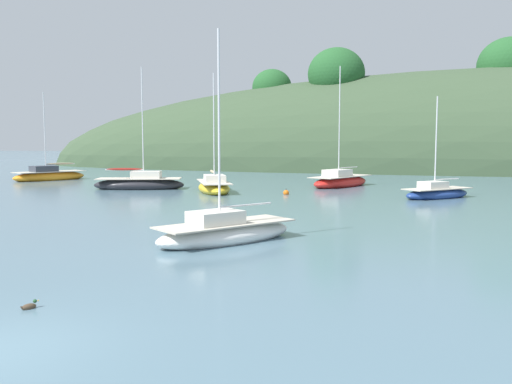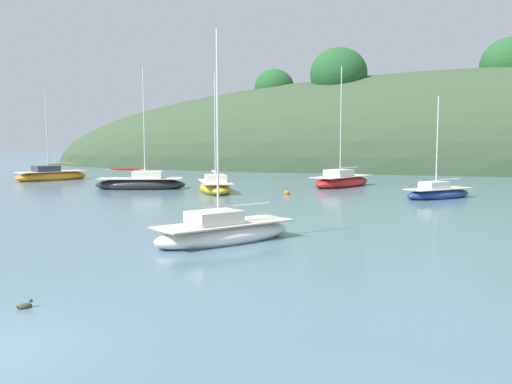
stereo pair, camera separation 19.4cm
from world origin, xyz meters
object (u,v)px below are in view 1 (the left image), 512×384
sailboat_cream_ketch (225,232)px  duck_lone_left (29,307)px  sailboat_blue_center (140,184)px  sailboat_orange_cutter (214,187)px  sailboat_black_sloop (49,176)px  mooring_buoy_outer (286,193)px  sailboat_grey_yawl (437,193)px  sailboat_white_near (340,181)px

sailboat_cream_ketch → duck_lone_left: bearing=-101.4°
sailboat_blue_center → sailboat_cream_ketch: 25.34m
sailboat_orange_cutter → duck_lone_left: size_ratio=23.73×
sailboat_black_sloop → mooring_buoy_outer: (26.65, -8.77, -0.33)m
sailboat_black_sloop → sailboat_grey_yawl: bearing=-12.9°
sailboat_white_near → duck_lone_left: size_ratio=26.96×
sailboat_grey_yawl → duck_lone_left: size_ratio=18.25×
sailboat_grey_yawl → mooring_buoy_outer: size_ratio=13.47×
mooring_buoy_outer → duck_lone_left: (-0.48, -28.60, -0.07)m
sailboat_orange_cutter → sailboat_cream_ketch: size_ratio=1.12×
sailboat_white_near → sailboat_black_sloop: bearing=179.5°
mooring_buoy_outer → sailboat_cream_ketch: bearing=-85.9°
sailboat_blue_center → duck_lone_left: (12.36, -30.25, -0.40)m
sailboat_grey_yawl → duck_lone_left: sailboat_grey_yawl is taller
sailboat_blue_center → sailboat_grey_yawl: 23.64m
sailboat_orange_cutter → sailboat_black_sloop: sailboat_orange_cutter is taller
sailboat_orange_cutter → duck_lone_left: 29.71m
sailboat_white_near → duck_lone_left: (-3.70, -37.09, -0.40)m
duck_lone_left → sailboat_orange_cutter: bearing=100.6°
sailboat_white_near → sailboat_blue_center: bearing=-156.9°
duck_lone_left → sailboat_blue_center: bearing=112.2°
sailboat_black_sloop → sailboat_white_near: 29.87m
sailboat_blue_center → sailboat_black_sloop: (-13.81, 7.12, -0.00)m
sailboat_white_near → duck_lone_left: bearing=-95.7°
duck_lone_left → sailboat_black_sloop: bearing=125.0°
sailboat_black_sloop → mooring_buoy_outer: 28.05m
sailboat_black_sloop → sailboat_cream_ketch: size_ratio=1.10×
sailboat_grey_yawl → sailboat_black_sloop: sailboat_black_sloop is taller
sailboat_grey_yawl → sailboat_white_near: 11.22m
sailboat_blue_center → duck_lone_left: sailboat_blue_center is taller
sailboat_orange_cutter → sailboat_white_near: bearing=40.8°
sailboat_black_sloop → sailboat_orange_cutter: bearing=-21.5°
sailboat_black_sloop → sailboat_cream_ketch: bearing=-45.0°
sailboat_blue_center → sailboat_white_near: sailboat_white_near is taller
sailboat_grey_yawl → sailboat_orange_cutter: (-16.68, 0.43, 0.07)m
sailboat_orange_cutter → sailboat_black_sloop: 22.28m
sailboat_black_sloop → sailboat_blue_center: bearing=-27.3°
sailboat_blue_center → sailboat_white_near: size_ratio=0.96×
mooring_buoy_outer → sailboat_white_near: bearing=69.2°
sailboat_blue_center → sailboat_orange_cutter: size_ratio=1.10×
sailboat_blue_center → mooring_buoy_outer: sailboat_blue_center is taller
sailboat_white_near → sailboat_orange_cutter: bearing=-139.2°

